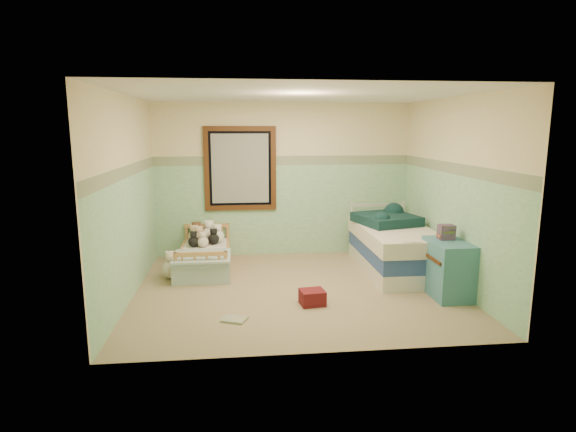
{
  "coord_description": "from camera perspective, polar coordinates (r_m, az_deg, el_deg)",
  "views": [
    {
      "loc": [
        -0.74,
        -5.86,
        2.1
      ],
      "look_at": [
        -0.07,
        0.35,
        0.92
      ],
      "focal_mm": 29.19,
      "sensor_mm": 36.0,
      "label": 1
    }
  ],
  "objects": [
    {
      "name": "extra_plush_2",
      "position": [
        7.25,
        -10.32,
        -3.13
      ],
      "size": [
        0.16,
        0.16,
        0.16
      ],
      "primitive_type": "sphere",
      "color": "beige",
      "rests_on": "toddler_mattress"
    },
    {
      "name": "extra_plush_1",
      "position": [
        7.41,
        -11.04,
        -2.85
      ],
      "size": [
        0.17,
        0.17,
        0.17
      ],
      "primitive_type": "sphere",
      "color": "beige",
      "rests_on": "toddler_mattress"
    },
    {
      "name": "plush_bed_dark",
      "position": [
        7.4,
        -9.03,
        -2.77
      ],
      "size": [
        0.17,
        0.17,
        0.17
      ],
      "primitive_type": "sphere",
      "color": "black",
      "rests_on": "toddler_mattress"
    },
    {
      "name": "plush_bed_tan",
      "position": [
        7.41,
        -10.81,
        -2.7
      ],
      "size": [
        0.2,
        0.2,
        0.2
      ],
      "primitive_type": "sphere",
      "color": "beige",
      "rests_on": "toddler_mattress"
    },
    {
      "name": "wall_left",
      "position": [
        6.07,
        -19.03,
        2.07
      ],
      "size": [
        0.04,
        3.6,
        2.5
      ],
      "primitive_type": "cube",
      "color": "beige",
      "rests_on": "floor"
    },
    {
      "name": "floor",
      "position": [
        6.27,
        1.01,
        -8.97
      ],
      "size": [
        4.2,
        3.6,
        0.02
      ],
      "primitive_type": "cube",
      "color": "#907C50",
      "rests_on": "ground"
    },
    {
      "name": "extra_plush_0",
      "position": [
        7.59,
        -10.65,
        -2.5
      ],
      "size": [
        0.17,
        0.17,
        0.17
      ],
      "primitive_type": "sphere",
      "color": "beige",
      "rests_on": "toddler_mattress"
    },
    {
      "name": "wainscot_mint",
      "position": [
        7.8,
        -0.6,
        0.72
      ],
      "size": [
        4.2,
        0.01,
        1.5
      ],
      "primitive_type": "cube",
      "color": "#79B384",
      "rests_on": "floor"
    },
    {
      "name": "plush_floor_cream",
      "position": [
        6.85,
        -13.93,
        -6.29
      ],
      "size": [
        0.27,
        0.27,
        0.27
      ],
      "primitive_type": "sphere",
      "color": "beige",
      "rests_on": "floor"
    },
    {
      "name": "toddler_bed_frame",
      "position": [
        7.21,
        -10.1,
        -5.63
      ],
      "size": [
        0.73,
        1.46,
        0.19
      ],
      "primitive_type": "cube",
      "color": "#B77744",
      "rests_on": "floor"
    },
    {
      "name": "teal_blanket",
      "position": [
        7.29,
        11.88,
        -0.38
      ],
      "size": [
        0.99,
        1.02,
        0.14
      ],
      "primitive_type": "cube",
      "rotation": [
        0.0,
        0.0,
        0.27
      ],
      "color": "#123536",
      "rests_on": "twin_mattress"
    },
    {
      "name": "plush_bed_white",
      "position": [
        7.61,
        -9.56,
        -2.18
      ],
      "size": [
        0.23,
        0.23,
        0.23
      ],
      "primitive_type": "sphere",
      "color": "white",
      "rests_on": "toddler_mattress"
    },
    {
      "name": "border_strip",
      "position": [
        7.7,
        -0.61,
        6.78
      ],
      "size": [
        4.2,
        0.01,
        0.15
      ],
      "primitive_type": "cube",
      "color": "#445F45",
      "rests_on": "wall_back"
    },
    {
      "name": "wall_right",
      "position": [
        6.56,
        19.58,
        2.64
      ],
      "size": [
        0.04,
        3.6,
        2.5
      ],
      "primitive_type": "cube",
      "color": "beige",
      "rests_on": "floor"
    },
    {
      "name": "red_pillow",
      "position": [
        5.73,
        2.98,
        -9.86
      ],
      "size": [
        0.32,
        0.29,
        0.18
      ],
      "primitive_type": "cube",
      "rotation": [
        0.0,
        0.0,
        0.13
      ],
      "color": "maroon",
      "rests_on": "floor"
    },
    {
      "name": "extra_plush_5",
      "position": [
        7.49,
        -8.56,
        -2.47
      ],
      "size": [
        0.21,
        0.21,
        0.21
      ],
      "primitive_type": "sphere",
      "color": "white",
      "rests_on": "toddler_mattress"
    },
    {
      "name": "twin_bed_frame",
      "position": [
        7.17,
        12.81,
        -5.69
      ],
      "size": [
        0.93,
        1.87,
        0.22
      ],
      "primitive_type": "cube",
      "color": "silver",
      "rests_on": "floor"
    },
    {
      "name": "plush_bed_brown",
      "position": [
        7.63,
        -11.05,
        -2.26
      ],
      "size": [
        0.22,
        0.22,
        0.22
      ],
      "primitive_type": "sphere",
      "color": "brown",
      "rests_on": "toddler_mattress"
    },
    {
      "name": "plush_floor_tan",
      "position": [
        7.04,
        -11.95,
        -5.97
      ],
      "size": [
        0.22,
        0.22,
        0.22
      ],
      "primitive_type": "sphere",
      "color": "beige",
      "rests_on": "floor"
    },
    {
      "name": "twin_mattress",
      "position": [
        7.06,
        12.95,
        -2.26
      ],
      "size": [
        0.97,
        1.91,
        0.22
      ],
      "primitive_type": "cube",
      "color": "white",
      "rests_on": "twin_boxspring"
    },
    {
      "name": "wall_front",
      "position": [
        4.21,
        4.1,
        -0.96
      ],
      "size": [
        4.2,
        0.04,
        2.5
      ],
      "primitive_type": "cube",
      "color": "beige",
      "rests_on": "floor"
    },
    {
      "name": "patchwork_quilt",
      "position": [
        6.71,
        -10.42,
        -4.84
      ],
      "size": [
        0.79,
        0.73,
        0.03
      ],
      "primitive_type": "cube",
      "color": "#6EA7DD",
      "rests_on": "toddler_mattress"
    },
    {
      "name": "dresser",
      "position": [
        6.25,
        18.91,
        -6.11
      ],
      "size": [
        0.44,
        0.71,
        0.71
      ],
      "primitive_type": "cube",
      "color": "teal",
      "rests_on": "floor"
    },
    {
      "name": "ceiling",
      "position": [
        5.92,
        1.09,
        14.67
      ],
      "size": [
        4.2,
        3.6,
        0.02
      ],
      "primitive_type": "cube",
      "color": "silver",
      "rests_on": "wall_back"
    },
    {
      "name": "extra_plush_3",
      "position": [
        7.29,
        -11.42,
        -3.09
      ],
      "size": [
        0.17,
        0.17,
        0.17
      ],
      "primitive_type": "sphere",
      "color": "black",
      "rests_on": "toddler_mattress"
    },
    {
      "name": "window_frame",
      "position": [
        7.65,
        -5.84,
        5.76
      ],
      "size": [
        1.16,
        0.06,
        1.36
      ],
      "primitive_type": "cube",
      "color": "#44220E",
      "rests_on": "wall_back"
    },
    {
      "name": "book_stack",
      "position": [
        6.24,
        18.72,
        -1.87
      ],
      "size": [
        0.19,
        0.15,
        0.19
      ],
      "primitive_type": "cube",
      "rotation": [
        0.0,
        0.0,
        -0.01
      ],
      "color": "brown",
      "rests_on": "dresser"
    },
    {
      "name": "wall_back",
      "position": [
        7.74,
        -0.61,
        4.38
      ],
      "size": [
        4.2,
        0.04,
        2.5
      ],
      "primitive_type": "cube",
      "color": "beige",
      "rests_on": "floor"
    },
    {
      "name": "floor_book",
      "position": [
        5.34,
        -6.55,
        -12.39
      ],
      "size": [
        0.32,
        0.29,
        0.02
      ],
      "primitive_type": "cube",
      "rotation": [
        0.0,
        0.0,
        -0.4
      ],
      "color": "yellow",
      "rests_on": "floor"
    },
    {
      "name": "extra_plush_4",
      "position": [
        7.51,
        -11.33,
        -2.54
      ],
      "size": [
        0.2,
        0.2,
        0.2
      ],
      "primitive_type": "sphere",
      "color": "beige",
      "rests_on": "toddler_mattress"
    },
    {
      "name": "toddler_mattress",
      "position": [
        7.17,
        -10.14,
        -4.45
      ],
      "size": [
        0.67,
        1.4,
        0.12
      ],
      "primitive_type": "cube",
      "color": "white",
      "rests_on": "toddler_bed_frame"
    },
    {
      "name": "twin_boxspring",
      "position": [
        7.11,
        12.88,
        -3.99
      ],
      "size": [
        0.93,
        1.87,
        0.22
      ],
      "primitive_type": "cube",
      "color": "navy",
      "rests_on": "twin_bed_frame"
    },
    {
      "name": "window_blinds",
      "position": [
        7.66,
        -5.84,
        5.76
      ],
      "size": [
        0.92,
        0.01,
        1.12
      ],
      "primitive_type": "cube",
      "color": "#B0B0AA",
      "rests_on": "window_frame"
    }
  ]
}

